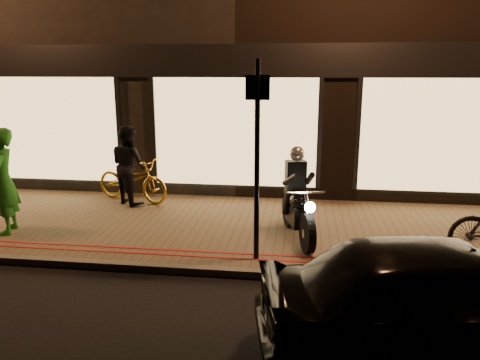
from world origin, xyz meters
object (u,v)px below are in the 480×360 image
person_green (3,181)px  parked_car (448,300)px  bicycle_gold (132,180)px  motorcycle (297,203)px  sign_post (257,152)px

person_green → parked_car: person_green is taller
bicycle_gold → person_green: person_green is taller
motorcycle → person_green: size_ratio=1.02×
bicycle_gold → person_green: bearing=166.0°
parked_car → person_green: bearing=57.5°
person_green → parked_car: (6.71, -2.72, -0.39)m
bicycle_gold → parked_car: 7.22m
person_green → parked_car: size_ratio=0.48×
parked_car → sign_post: bearing=35.6°
sign_post → parked_car: bearing=-43.9°
motorcycle → parked_car: (1.59, -3.12, -0.07)m
parked_car → motorcycle: bearing=16.4°
sign_post → person_green: sign_post is taller
bicycle_gold → sign_post: bearing=-114.0°
sign_post → motorcycle: bearing=59.3°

